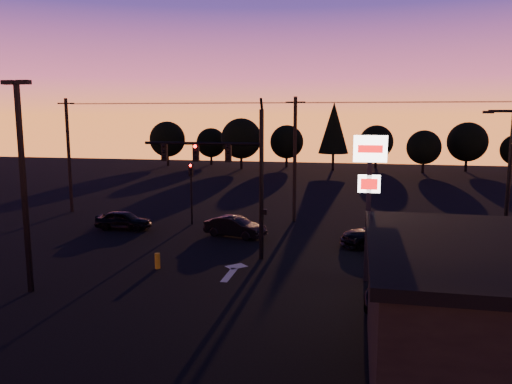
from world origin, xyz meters
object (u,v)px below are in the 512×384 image
pylon_sign (369,177)px  car_mid (235,227)px  car_right (384,234)px  traffic_signal_mast (232,168)px  bollard (157,261)px  parking_lot_light (23,173)px  secondary_signal (191,185)px  car_left (124,220)px  streetlight (507,180)px  suv_parked (403,286)px

pylon_sign → car_mid: (-8.10, 7.07, -4.26)m
pylon_sign → car_right: pylon_sign is taller
traffic_signal_mast → bollard: (-3.23, -2.73, -4.54)m
parking_lot_light → car_mid: (6.40, 11.56, -4.62)m
secondary_signal → bollard: secondary_signal is taller
bollard → car_left: size_ratio=0.21×
streetlight → car_mid: (-15.01, 3.06, -3.77)m
secondary_signal → car_left: 5.22m
parking_lot_light → bollard: 7.70m
bollard → pylon_sign: bearing=1.3°
traffic_signal_mast → suv_parked: 10.80m
car_left → traffic_signal_mast: bearing=-120.0°
suv_parked → secondary_signal: bearing=147.3°
car_right → bollard: bearing=-78.2°
car_left → car_right: (17.13, -0.96, 0.11)m
traffic_signal_mast → bollard: bearing=-139.8°
car_left → suv_parked: (17.46, -10.16, 0.11)m
traffic_signal_mast → car_left: (-8.93, 5.03, -4.29)m
traffic_signal_mast → car_mid: traffic_signal_mast is taller
parking_lot_light → suv_parked: parking_lot_light is taller
traffic_signal_mast → pylon_sign: traffic_signal_mast is taller
bollard → car_left: 9.63m
parking_lot_light → traffic_signal_mast: bearing=43.4°
pylon_sign → car_mid: pylon_sign is taller
car_mid → suv_parked: size_ratio=0.73×
car_mid → car_left: bearing=102.3°
parking_lot_light → car_right: 19.65m
parking_lot_light → car_mid: bearing=61.1°
traffic_signal_mast → car_right: bearing=26.4°
car_left → car_right: car_right is taller
car_right → pylon_sign: bearing=-28.5°
pylon_sign → streetlight: 8.00m
car_left → car_right: bearing=-93.8°
pylon_sign → streetlight: bearing=30.1°
parking_lot_light → bollard: parking_lot_light is taller
car_mid → suv_parked: 13.61m
parking_lot_light → bollard: bearing=45.6°
secondary_signal → car_right: bearing=-14.6°
traffic_signal_mast → parking_lot_light: size_ratio=0.94×
pylon_sign → car_left: pylon_sign is taller
car_left → suv_parked: bearing=-120.8°
car_left → car_mid: 7.93m
traffic_signal_mast → car_left: traffic_signal_mast is taller
streetlight → bollard: bearing=-166.2°
parking_lot_light → suv_parked: (15.94, 1.86, -4.51)m
secondary_signal → parking_lot_light: 14.90m
car_right → suv_parked: bearing=-16.8°
car_mid → car_right: (9.21, -0.50, 0.10)m
parking_lot_light → pylon_sign: bearing=17.2°
pylon_sign → streetlight: size_ratio=0.85×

